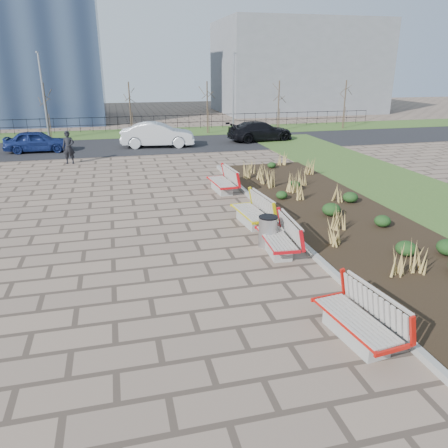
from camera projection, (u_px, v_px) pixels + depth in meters
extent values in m
plane|color=#776251|center=(191.00, 312.00, 9.74)|extent=(120.00, 120.00, 0.00)
cube|color=black|center=(338.00, 217.00, 15.71)|extent=(4.50, 18.00, 0.10)
cube|color=gray|center=(278.00, 221.00, 15.17)|extent=(0.16, 18.00, 0.15)
cube|color=#33511E|center=(131.00, 133.00, 35.27)|extent=(80.00, 5.00, 0.04)
cube|color=black|center=(135.00, 146.00, 29.80)|extent=(80.00, 7.00, 0.02)
cylinder|color=#B2B2B7|center=(268.00, 232.00, 13.14)|extent=(0.56, 0.56, 0.94)
imported|color=black|center=(69.00, 147.00, 24.17)|extent=(0.71, 0.52, 1.81)
imported|color=navy|center=(37.00, 141.00, 27.50)|extent=(3.95, 1.68, 1.33)
imported|color=silver|center=(158.00, 135.00, 29.20)|extent=(5.04, 2.33, 1.60)
imported|color=black|center=(260.00, 131.00, 31.55)|extent=(5.03, 2.60, 1.40)
cube|color=slate|center=(297.00, 67.00, 50.88)|extent=(18.00, 12.00, 10.00)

